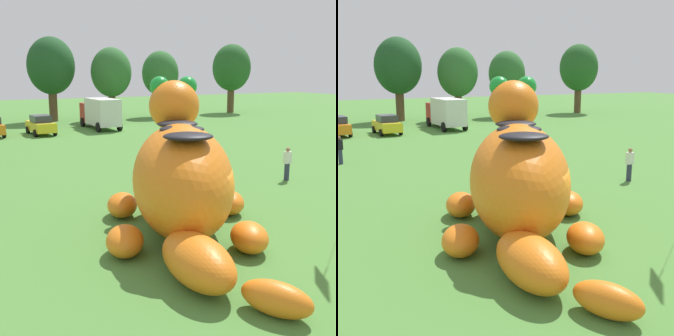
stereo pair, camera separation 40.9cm
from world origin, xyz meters
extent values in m
plane|color=#4C8438|center=(0.00, 0.00, 0.00)|extent=(160.00, 160.00, 0.00)
ellipsoid|color=orange|center=(-0.22, 1.29, 1.87)|extent=(5.66, 7.43, 3.75)
ellipsoid|color=orange|center=(0.88, 3.90, 4.15)|extent=(2.67, 2.77, 1.98)
sphere|color=green|center=(0.49, 4.39, 4.89)|extent=(0.79, 0.79, 0.79)
sphere|color=green|center=(1.50, 3.96, 4.89)|extent=(0.79, 0.79, 0.79)
ellipsoid|color=black|center=(0.36, 2.67, 3.60)|extent=(1.85, 1.69, 0.25)
ellipsoid|color=black|center=(-0.22, 1.29, 3.60)|extent=(1.85, 1.69, 0.25)
ellipsoid|color=black|center=(-0.87, -0.24, 3.60)|extent=(1.85, 1.69, 0.25)
ellipsoid|color=orange|center=(-1.43, 3.79, 0.46)|extent=(1.68, 1.92, 0.92)
ellipsoid|color=orange|center=(2.41, 2.17, 0.46)|extent=(1.68, 1.92, 0.92)
ellipsoid|color=orange|center=(-2.70, 0.35, 0.46)|extent=(1.68, 1.92, 0.92)
ellipsoid|color=orange|center=(0.83, -1.14, 0.46)|extent=(1.68, 1.92, 0.92)
ellipsoid|color=orange|center=(-1.71, -2.23, 0.66)|extent=(1.64, 3.07, 1.31)
ellipsoid|color=orange|center=(-0.87, -4.34, 0.40)|extent=(1.53, 1.89, 0.80)
cylinder|color=black|center=(-2.74, 27.58, 0.32)|extent=(0.31, 0.66, 0.64)
cube|color=yellow|center=(0.45, 28.11, 0.72)|extent=(2.00, 4.22, 0.80)
cube|color=#2D333D|center=(0.46, 27.96, 1.42)|extent=(1.64, 2.07, 0.60)
cylinder|color=black|center=(-0.49, 29.32, 0.32)|extent=(0.29, 0.66, 0.64)
cylinder|color=black|center=(1.21, 29.44, 0.32)|extent=(0.29, 0.66, 0.64)
cylinder|color=black|center=(-0.30, 26.78, 0.32)|extent=(0.29, 0.66, 0.64)
cylinder|color=black|center=(1.40, 26.91, 0.32)|extent=(0.29, 0.66, 0.64)
cube|color=#B2231E|center=(6.40, 32.02, 1.40)|extent=(2.04, 1.84, 1.90)
cube|color=silver|center=(6.47, 28.82, 1.70)|extent=(2.19, 4.64, 2.50)
cylinder|color=black|center=(5.40, 32.00, 0.45)|extent=(0.30, 0.91, 0.90)
cylinder|color=black|center=(7.40, 32.04, 0.45)|extent=(0.30, 0.91, 0.90)
cylinder|color=black|center=(5.45, 27.19, 0.45)|extent=(0.30, 0.91, 0.90)
cylinder|color=black|center=(7.55, 27.23, 0.45)|extent=(0.30, 0.91, 0.90)
cylinder|color=brown|center=(3.92, 38.23, 1.62)|extent=(0.93, 0.93, 3.24)
ellipsoid|color=#1E4C23|center=(3.92, 38.23, 6.10)|extent=(5.19, 5.19, 6.23)
cylinder|color=brown|center=(10.26, 36.51, 1.44)|extent=(0.82, 0.82, 2.87)
ellipsoid|color=#2D662D|center=(10.26, 36.51, 5.40)|extent=(4.59, 4.59, 5.51)
cylinder|color=brown|center=(16.91, 37.41, 1.40)|extent=(0.80, 0.80, 2.79)
ellipsoid|color=#2D662D|center=(16.91, 37.41, 5.25)|extent=(4.47, 4.47, 5.36)
cylinder|color=brown|center=(27.86, 37.97, 1.59)|extent=(0.91, 0.91, 3.19)
ellipsoid|color=#235623|center=(27.86, 37.97, 5.99)|extent=(5.10, 5.10, 6.12)
cylinder|color=#726656|center=(4.92, 10.12, 0.44)|extent=(0.26, 0.26, 0.88)
cube|color=#338C4C|center=(4.92, 10.12, 1.18)|extent=(0.38, 0.22, 0.60)
sphere|color=#9E7051|center=(4.92, 10.12, 1.60)|extent=(0.22, 0.22, 0.22)
cylinder|color=#2D334C|center=(8.19, 5.28, 0.44)|extent=(0.26, 0.26, 0.88)
cube|color=white|center=(8.19, 5.28, 1.18)|extent=(0.38, 0.22, 0.60)
sphere|color=#9E7051|center=(8.19, 5.28, 1.60)|extent=(0.22, 0.22, 0.22)
camera|label=1|loc=(-7.23, -11.23, 5.45)|focal=46.59mm
camera|label=2|loc=(-6.86, -11.41, 5.45)|focal=46.59mm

